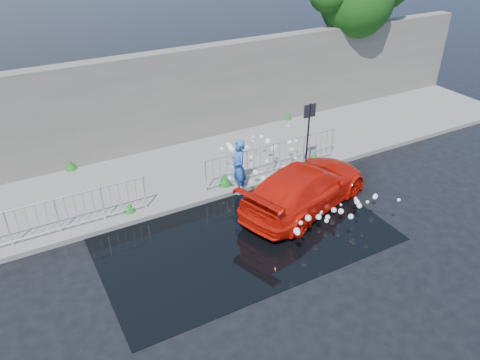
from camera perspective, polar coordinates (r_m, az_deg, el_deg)
name	(u,v)px	position (r m, az deg, el deg)	size (l,w,h in m)	color
ground	(243,259)	(12.51, 0.41, -9.65)	(90.00, 90.00, 0.00)	black
pavement	(173,174)	(16.23, -8.20, 0.75)	(30.00, 4.00, 0.15)	gray
curb	(197,202)	(14.63, -5.31, -2.67)	(30.00, 0.25, 0.16)	gray
retaining_wall	(146,103)	(17.34, -11.36, 9.18)	(30.00, 0.60, 3.50)	#5D594E
puddle	(242,233)	(13.37, 0.20, -6.53)	(8.00, 5.00, 0.01)	black
sign_post	(309,126)	(15.79, 8.36, 6.58)	(0.45, 0.06, 2.50)	black
railing_left	(57,214)	(13.81, -21.41, -3.93)	(5.05, 0.05, 1.10)	silver
railing_right	(273,157)	(15.77, 4.04, 2.82)	(5.05, 0.05, 1.10)	silver
weeds	(176,176)	(15.62, -7.86, 0.54)	(12.17, 3.93, 0.44)	#155019
water_spray	(287,180)	(14.58, 5.74, 0.06)	(3.65, 5.55, 1.11)	white
red_car	(305,187)	(14.31, 7.96, -0.81)	(1.92, 4.73, 1.37)	red
person	(239,167)	(14.74, -0.15, 1.59)	(0.67, 0.44, 1.84)	blue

